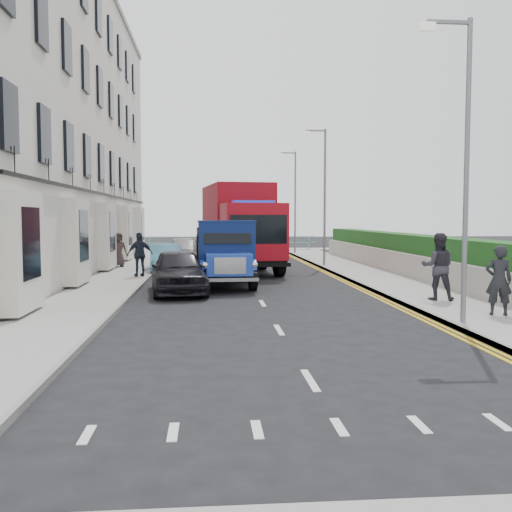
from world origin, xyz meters
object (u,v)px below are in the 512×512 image
lamp_mid (322,189)px  red_lorry (240,225)px  pedestrian_east_near (499,280)px  lamp_near (462,153)px  bedford_lorry (226,257)px  parked_car_front (178,271)px  lamp_far (293,196)px

lamp_mid → red_lorry: size_ratio=0.86×
lamp_mid → red_lorry: lamp_mid is taller
red_lorry → pedestrian_east_near: red_lorry is taller
lamp_near → lamp_mid: (0.00, 16.00, 0.00)m
lamp_near → lamp_mid: bearing=90.0°
lamp_near → bedford_lorry: lamp_near is taller
parked_car_front → lamp_near: bearing=-50.3°
bedford_lorry → red_lorry: 6.88m
lamp_far → lamp_mid: bearing=-90.0°
lamp_far → pedestrian_east_near: lamp_far is taller
red_lorry → parked_car_front: bearing=-114.8°
bedford_lorry → red_lorry: (0.86, 6.74, 1.08)m
bedford_lorry → parked_car_front: size_ratio=1.17×
pedestrian_east_near → lamp_near: bearing=47.1°
lamp_near → lamp_far: same height
pedestrian_east_near → red_lorry: bearing=-50.9°
bedford_lorry → parked_car_front: 2.10m
lamp_far → bedford_lorry: size_ratio=1.36×
lamp_mid → lamp_far: bearing=90.0°
lamp_mid → red_lorry: bearing=-161.5°
lamp_far → bedford_lorry: bearing=-105.8°
parked_car_front → pedestrian_east_near: (8.17, -5.75, 0.24)m
lamp_far → red_lorry: (-4.28, -11.43, -1.81)m
lamp_near → lamp_mid: same height
bedford_lorry → lamp_mid: bearing=55.6°
lamp_near → red_lorry: bearing=106.4°
lamp_near → parked_car_front: bearing=135.9°
lamp_near → lamp_far: bearing=90.0°
red_lorry → lamp_far: bearing=62.0°
lamp_near → pedestrian_east_near: (1.40, 0.82, -3.01)m
lamp_mid → lamp_far: (0.00, 10.00, 0.00)m
lamp_near → lamp_far: size_ratio=1.00×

